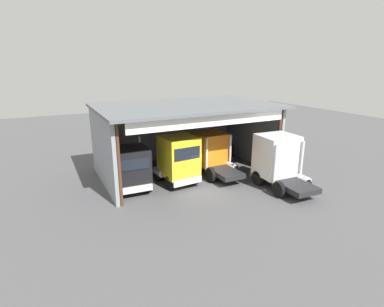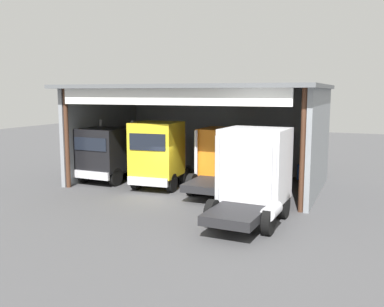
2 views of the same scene
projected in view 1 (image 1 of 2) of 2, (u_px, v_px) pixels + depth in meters
ground_plane at (209, 189)px, 21.95m from camera, size 80.00×80.00×0.00m
workshop_shed at (181, 125)px, 24.98m from camera, size 13.80×8.92×5.64m
truck_black_center_bay at (128, 168)px, 21.15m from camera, size 2.75×4.83×3.58m
truck_yellow_center_right_bay at (177, 159)px, 22.34m from camera, size 2.74×4.45×3.66m
truck_orange_left_bay at (212, 153)px, 24.56m from camera, size 2.54×5.17×3.34m
truck_white_yard_outside at (278, 160)px, 21.88m from camera, size 2.80×5.01×3.78m
oil_drum at (219, 149)px, 30.38m from camera, size 0.58×0.58×0.91m
tool_cart at (229, 151)px, 29.69m from camera, size 0.90×0.60×1.00m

